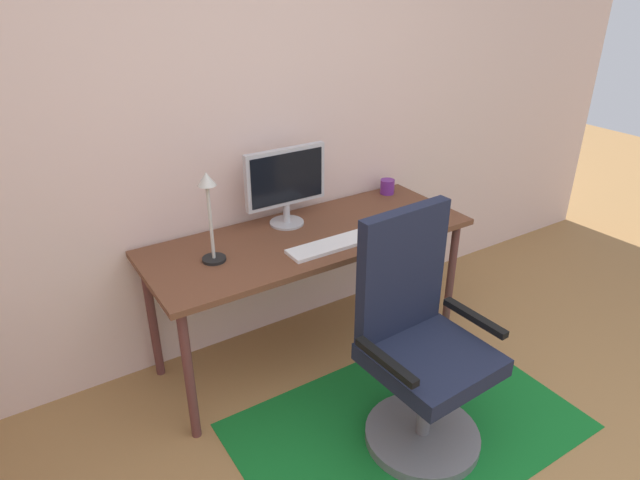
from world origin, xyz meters
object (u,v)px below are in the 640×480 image
at_px(monitor, 286,181).
at_px(desk_lamp, 209,207).
at_px(keyboard, 330,246).
at_px(office_chair, 419,355).
at_px(cell_phone, 434,213).
at_px(desk, 310,246).
at_px(coffee_cup, 387,187).
at_px(computer_mouse, 381,225).

height_order(monitor, desk_lamp, desk_lamp).
relative_size(keyboard, desk_lamp, 1.00).
bearing_deg(office_chair, cell_phone, 41.87).
height_order(cell_phone, desk_lamp, desk_lamp).
bearing_deg(monitor, office_chair, -83.76).
bearing_deg(keyboard, cell_phone, 2.31).
height_order(keyboard, office_chair, office_chair).
distance_m(desk, keyboard, 0.19).
xyz_separation_m(keyboard, office_chair, (0.07, -0.60, -0.29)).
bearing_deg(keyboard, desk, 91.54).
distance_m(desk, coffee_cup, 0.73).
relative_size(keyboard, computer_mouse, 4.13).
bearing_deg(monitor, computer_mouse, -38.49).
relative_size(keyboard, office_chair, 0.40).
bearing_deg(coffee_cup, desk_lamp, -169.31).
bearing_deg(computer_mouse, coffee_cup, 47.29).
distance_m(coffee_cup, cell_phone, 0.38).
bearing_deg(cell_phone, keyboard, -173.43).
xyz_separation_m(cell_phone, desk_lamp, (-1.23, 0.15, 0.26)).
bearing_deg(desk_lamp, coffee_cup, 10.69).
distance_m(desk, desk_lamp, 0.62).
height_order(keyboard, cell_phone, keyboard).
height_order(keyboard, coffee_cup, coffee_cup).
xyz_separation_m(keyboard, computer_mouse, (0.35, 0.04, 0.01)).
xyz_separation_m(desk, computer_mouse, (0.35, -0.13, 0.08)).
distance_m(keyboard, office_chair, 0.67).
xyz_separation_m(monitor, desk_lamp, (-0.48, -0.17, 0.03)).
distance_m(computer_mouse, coffee_cup, 0.49).
bearing_deg(keyboard, computer_mouse, 6.95).
relative_size(monitor, office_chair, 0.42).
bearing_deg(desk, coffee_cup, 18.68).
distance_m(cell_phone, office_chair, 0.95).
distance_m(desk, computer_mouse, 0.38).
bearing_deg(computer_mouse, keyboard, -173.05).
xyz_separation_m(desk, keyboard, (0.00, -0.17, 0.08)).
distance_m(coffee_cup, desk_lamp, 1.24).
bearing_deg(coffee_cup, office_chair, -121.37).
distance_m(desk, monitor, 0.35).
relative_size(desk, cell_phone, 12.01).
xyz_separation_m(monitor, keyboard, (0.04, -0.35, -0.23)).
bearing_deg(office_chair, keyboard, 93.45).
xyz_separation_m(computer_mouse, desk_lamp, (-0.87, 0.13, 0.25)).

